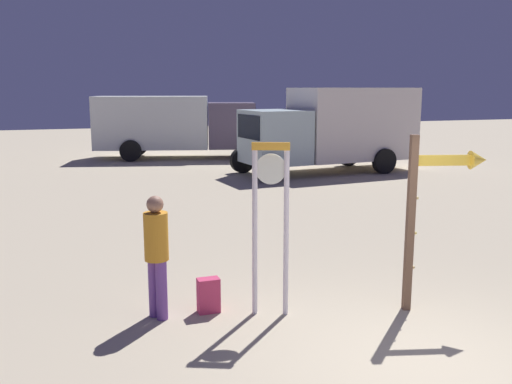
% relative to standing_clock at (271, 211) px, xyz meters
% --- Properties ---
extents(ground_plane, '(80.00, 80.00, 0.00)m').
position_rel_standing_clock_xyz_m(ground_plane, '(1.10, -1.93, -1.43)').
color(ground_plane, tan).
extents(standing_clock, '(0.49, 0.27, 2.33)m').
position_rel_standing_clock_xyz_m(standing_clock, '(0.00, 0.00, 0.00)').
color(standing_clock, silver).
rests_on(standing_clock, ground_plane).
extents(arrow_sign, '(1.05, 0.44, 2.41)m').
position_rel_standing_clock_xyz_m(arrow_sign, '(2.15, -0.57, 0.17)').
color(arrow_sign, brown).
rests_on(arrow_sign, ground_plane).
extents(person_near_clock, '(0.32, 0.32, 1.65)m').
position_rel_standing_clock_xyz_m(person_near_clock, '(-1.45, 0.36, -0.51)').
color(person_near_clock, '#724599').
rests_on(person_near_clock, ground_plane).
extents(backpack, '(0.30, 0.22, 0.48)m').
position_rel_standing_clock_xyz_m(backpack, '(-0.78, 0.32, -1.20)').
color(backpack, '#C5355C').
rests_on(backpack, ground_plane).
extents(box_truck_near, '(6.80, 3.06, 3.04)m').
position_rel_standing_clock_xyz_m(box_truck_near, '(6.83, 11.55, 0.20)').
color(box_truck_near, silver).
rests_on(box_truck_near, ground_plane).
extents(box_truck_far, '(7.40, 3.97, 2.69)m').
position_rel_standing_clock_xyz_m(box_truck_far, '(2.02, 17.54, 0.08)').
color(box_truck_far, silver).
rests_on(box_truck_far, ground_plane).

